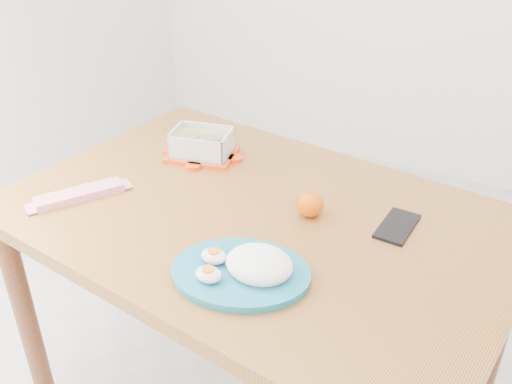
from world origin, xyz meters
The scene contains 6 objects.
dining_table centered at (-0.11, -0.13, 0.66)m, with size 1.37×1.00×0.75m.
food_container centered at (-0.40, 0.07, 0.79)m, with size 0.22×0.19×0.08m.
orange_fruit centered at (0.02, -0.07, 0.78)m, with size 0.07×0.07×0.07m, color #FF6D05.
rice_plate centered at (0.00, -0.36, 0.78)m, with size 0.37×0.37×0.08m.
candy_bar centered at (-0.55, -0.29, 0.76)m, with size 0.23×0.06×0.02m, color red.
smartphone centered at (0.23, -0.02, 0.75)m, with size 0.07×0.15×0.01m, color black.
Camera 1 is at (0.48, -1.20, 1.53)m, focal length 40.00 mm.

